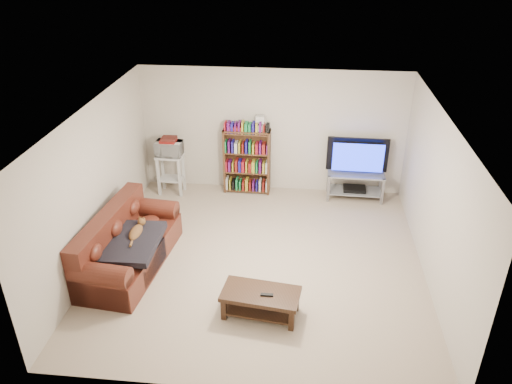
# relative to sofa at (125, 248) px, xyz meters

# --- Properties ---
(floor) EXTENTS (5.00, 5.00, 0.00)m
(floor) POSITION_rel_sofa_xyz_m (2.02, 0.32, -0.31)
(floor) COLOR #C7AF94
(floor) RESTS_ON ground
(ceiling) EXTENTS (5.00, 5.00, 0.00)m
(ceiling) POSITION_rel_sofa_xyz_m (2.02, 0.32, 2.09)
(ceiling) COLOR white
(ceiling) RESTS_ON ground
(wall_back) EXTENTS (5.00, 0.00, 5.00)m
(wall_back) POSITION_rel_sofa_xyz_m (2.02, 2.82, 0.89)
(wall_back) COLOR silver
(wall_back) RESTS_ON ground
(wall_front) EXTENTS (5.00, 0.00, 5.00)m
(wall_front) POSITION_rel_sofa_xyz_m (2.02, -2.18, 0.89)
(wall_front) COLOR silver
(wall_front) RESTS_ON ground
(wall_left) EXTENTS (0.00, 5.00, 5.00)m
(wall_left) POSITION_rel_sofa_xyz_m (-0.48, 0.32, 0.89)
(wall_left) COLOR silver
(wall_left) RESTS_ON ground
(wall_right) EXTENTS (0.00, 5.00, 5.00)m
(wall_right) POSITION_rel_sofa_xyz_m (4.52, 0.32, 0.89)
(wall_right) COLOR silver
(wall_right) RESTS_ON ground
(sofa) EXTENTS (1.10, 2.16, 0.89)m
(sofa) POSITION_rel_sofa_xyz_m (0.00, 0.00, 0.00)
(sofa) COLOR #552116
(sofa) RESTS_ON floor
(blanket) EXTENTS (0.83, 1.06, 0.18)m
(blanket) POSITION_rel_sofa_xyz_m (0.17, -0.16, 0.21)
(blanket) COLOR black
(blanket) RESTS_ON sofa
(cat) EXTENTS (0.28, 0.59, 0.17)m
(cat) POSITION_rel_sofa_xyz_m (0.18, 0.03, 0.27)
(cat) COLOR brown
(cat) RESTS_ON sofa
(coffee_table) EXTENTS (1.08, 0.64, 0.37)m
(coffee_table) POSITION_rel_sofa_xyz_m (2.15, -0.90, -0.06)
(coffee_table) COLOR #311D11
(coffee_table) RESTS_ON floor
(remote) EXTENTS (0.17, 0.05, 0.02)m
(remote) POSITION_rel_sofa_xyz_m (2.24, -0.95, 0.07)
(remote) COLOR black
(remote) RESTS_ON coffee_table
(tv_stand) EXTENTS (1.07, 0.50, 0.53)m
(tv_stand) POSITION_rel_sofa_xyz_m (3.63, 2.56, 0.04)
(tv_stand) COLOR #999EA3
(tv_stand) RESTS_ON floor
(television) EXTENTS (1.14, 0.18, 0.66)m
(television) POSITION_rel_sofa_xyz_m (3.63, 2.56, 0.54)
(television) COLOR black
(television) RESTS_ON tv_stand
(dvd_player) EXTENTS (0.43, 0.31, 0.06)m
(dvd_player) POSITION_rel_sofa_xyz_m (3.63, 2.56, -0.12)
(dvd_player) COLOR black
(dvd_player) RESTS_ON tv_stand
(bookshelf) EXTENTS (0.90, 0.30, 1.29)m
(bookshelf) POSITION_rel_sofa_xyz_m (1.55, 2.62, 0.35)
(bookshelf) COLOR #4F301B
(bookshelf) RESTS_ON floor
(shelf_clutter) EXTENTS (0.66, 0.20, 0.28)m
(shelf_clutter) POSITION_rel_sofa_xyz_m (1.65, 2.63, 1.08)
(shelf_clutter) COLOR silver
(shelf_clutter) RESTS_ON bookshelf
(microwave_stand) EXTENTS (0.51, 0.38, 0.80)m
(microwave_stand) POSITION_rel_sofa_xyz_m (0.09, 2.42, 0.20)
(microwave_stand) COLOR silver
(microwave_stand) RESTS_ON floor
(microwave) EXTENTS (0.50, 0.35, 0.27)m
(microwave) POSITION_rel_sofa_xyz_m (0.09, 2.42, 0.62)
(microwave) COLOR silver
(microwave) RESTS_ON microwave_stand
(game_boxes) EXTENTS (0.30, 0.26, 0.05)m
(game_boxes) POSITION_rel_sofa_xyz_m (0.09, 2.42, 0.78)
(game_boxes) COLOR maroon
(game_boxes) RESTS_ON microwave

